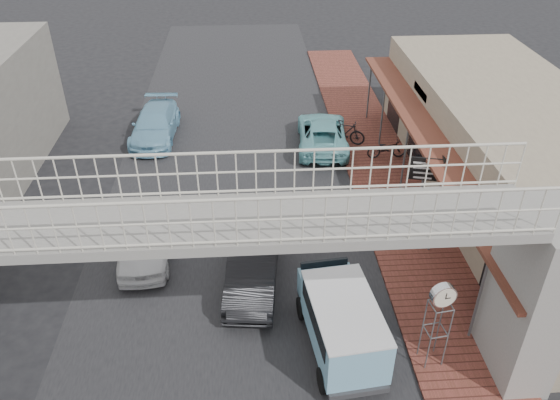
{
  "coord_description": "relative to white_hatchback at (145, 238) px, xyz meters",
  "views": [
    {
      "loc": [
        0.73,
        -13.67,
        12.02
      ],
      "look_at": [
        1.74,
        1.89,
        1.8
      ],
      "focal_mm": 35.0,
      "sensor_mm": 36.0,
      "label": 1
    }
  ],
  "objects": [
    {
      "name": "sidewalk",
      "position": [
        9.43,
        1.52,
        -0.66
      ],
      "size": [
        3.0,
        40.0,
        0.1
      ],
      "primitive_type": "cube",
      "color": "brown",
      "rests_on": "ground"
    },
    {
      "name": "motorcycle_far",
      "position": [
        8.23,
        7.74,
        -0.04
      ],
      "size": [
        1.93,
        1.27,
        1.13
      ],
      "primitive_type": "imported",
      "rotation": [
        0.0,
        0.0,
        1.14
      ],
      "color": "black",
      "rests_on": "sidewalk"
    },
    {
      "name": "dark_sedan",
      "position": [
        3.65,
        -1.74,
        0.01
      ],
      "size": [
        1.96,
        4.48,
        1.43
      ],
      "primitive_type": "imported",
      "rotation": [
        0.0,
        0.0,
        -0.1
      ],
      "color": "black",
      "rests_on": "ground"
    },
    {
      "name": "shophouse_row",
      "position": [
        13.9,
        2.52,
        1.3
      ],
      "size": [
        7.2,
        18.0,
        4.0
      ],
      "color": "gray",
      "rests_on": "ground"
    },
    {
      "name": "white_hatchback",
      "position": [
        0.0,
        0.0,
        0.0
      ],
      "size": [
        1.91,
        4.23,
        1.41
      ],
      "primitive_type": "imported",
      "rotation": [
        0.0,
        0.0,
        0.06
      ],
      "color": "silver",
      "rests_on": "ground"
    },
    {
      "name": "arrow_sign",
      "position": [
        10.47,
        0.75,
        1.79
      ],
      "size": [
        1.79,
        1.18,
        2.97
      ],
      "rotation": [
        0.0,
        0.0,
        -0.24
      ],
      "color": "#59595B",
      "rests_on": "sidewalk"
    },
    {
      "name": "street_clock",
      "position": [
        8.42,
        -5.27,
        1.65
      ],
      "size": [
        0.69,
        0.59,
        2.72
      ],
      "rotation": [
        0.0,
        0.0,
        0.15
      ],
      "color": "#59595B",
      "rests_on": "sidewalk"
    },
    {
      "name": "footbridge",
      "position": [
        2.93,
        -5.48,
        2.47
      ],
      "size": [
        16.4,
        2.4,
        6.34
      ],
      "color": "gray",
      "rests_on": "ground"
    },
    {
      "name": "angkot_curb",
      "position": [
        7.13,
        7.71,
        -0.04
      ],
      "size": [
        2.59,
        4.97,
        1.34
      ],
      "primitive_type": "imported",
      "rotation": [
        0.0,
        0.0,
        3.06
      ],
      "color": "#6FBCC1",
      "rests_on": "ground"
    },
    {
      "name": "angkot_far",
      "position": [
        -0.79,
        9.11,
        -0.01
      ],
      "size": [
        2.17,
        4.89,
        1.4
      ],
      "primitive_type": "imported",
      "rotation": [
        0.0,
        0.0,
        -0.05
      ],
      "color": "#77B1CF",
      "rests_on": "ground"
    },
    {
      "name": "ground",
      "position": [
        2.93,
        -1.48,
        -0.71
      ],
      "size": [
        120.0,
        120.0,
        0.0
      ],
      "primitive_type": "plane",
      "color": "black",
      "rests_on": "ground"
    },
    {
      "name": "road_strip",
      "position": [
        2.93,
        -1.48,
        -0.7
      ],
      "size": [
        10.0,
        60.0,
        0.01
      ],
      "primitive_type": "cube",
      "color": "black",
      "rests_on": "ground"
    },
    {
      "name": "angkot_van",
      "position": [
        6.02,
        -4.65,
        0.49
      ],
      "size": [
        2.14,
        4.01,
        1.89
      ],
      "rotation": [
        0.0,
        0.0,
        0.11
      ],
      "color": "black",
      "rests_on": "ground"
    },
    {
      "name": "motorcycle_near",
      "position": [
        9.85,
        6.21,
        -0.14
      ],
      "size": [
        1.8,
        0.69,
        0.93
      ],
      "primitive_type": "imported",
      "rotation": [
        0.0,
        0.0,
        1.61
      ],
      "color": "black",
      "rests_on": "sidewalk"
    }
  ]
}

